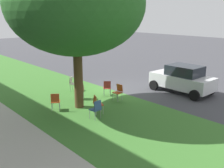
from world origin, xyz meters
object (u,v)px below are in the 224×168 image
chair_2 (55,100)px  chair_4 (81,90)px  street_tree (76,5)px  chair_1 (118,91)px  chair_5 (96,108)px  parked_car (182,79)px  chair_3 (97,103)px  chair_6 (73,83)px  chair_0 (107,87)px

chair_2 → chair_4: same height
street_tree → chair_1: 4.99m
chair_1 → street_tree: bearing=76.6°
street_tree → chair_5: street_tree is taller
street_tree → chair_2: bearing=72.4°
chair_5 → parked_car: parked_car is taller
chair_1 → chair_5: (-1.27, 2.54, 0.00)m
chair_3 → chair_6: 4.12m
chair_6 → chair_0: bearing=-156.8°
chair_4 → chair_1: bearing=-137.2°
street_tree → chair_6: street_tree is taller
chair_6 → chair_1: bearing=-165.2°
chair_5 → parked_car: bearing=-91.8°
chair_6 → parked_car: bearing=-134.6°
chair_3 → chair_6: (3.92, -1.25, 0.00)m
chair_1 → chair_2: (0.88, 3.35, 0.00)m
chair_6 → parked_car: 6.60m
chair_2 → chair_5: bearing=-159.5°
street_tree → chair_2: street_tree is taller
street_tree → chair_4: (0.97, -0.83, -4.44)m
chair_4 → chair_6: (1.67, -0.55, 0.00)m
chair_6 → parked_car: (-4.63, -4.69, 0.32)m
chair_3 → chair_4: same height
chair_2 → chair_0: bearing=-87.7°
chair_4 → chair_6: bearing=-18.1°
chair_1 → chair_5: bearing=116.4°
street_tree → chair_5: size_ratio=8.33×
chair_3 → chair_0: bearing=-50.6°
street_tree → parked_car: (-1.99, -6.07, -4.12)m
street_tree → chair_3: bearing=-174.3°
chair_4 → parked_car: 6.03m
chair_5 → parked_car: (-0.20, -6.40, 0.32)m
parked_car → chair_1: bearing=69.2°
chair_0 → chair_3: 2.80m
chair_2 → chair_3: 2.07m
chair_3 → chair_6: size_ratio=1.00×
chair_4 → chair_5: (-2.76, 1.16, 0.00)m
chair_2 → chair_3: bearing=-142.4°
chair_0 → parked_car: bearing=-123.4°
parked_car → chair_4: bearing=60.5°
chair_1 → parked_car: parked_car is taller
street_tree → chair_2: size_ratio=8.33×
chair_0 → chair_4: 1.54m
chair_6 → parked_car: size_ratio=0.24×
chair_2 → chair_5: same height
chair_1 → chair_5: size_ratio=1.00×
parked_car → chair_5: bearing=88.2°
street_tree → chair_0: street_tree is taller
chair_6 → chair_3: bearing=162.4°
street_tree → chair_5: (-1.79, 0.33, -4.44)m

